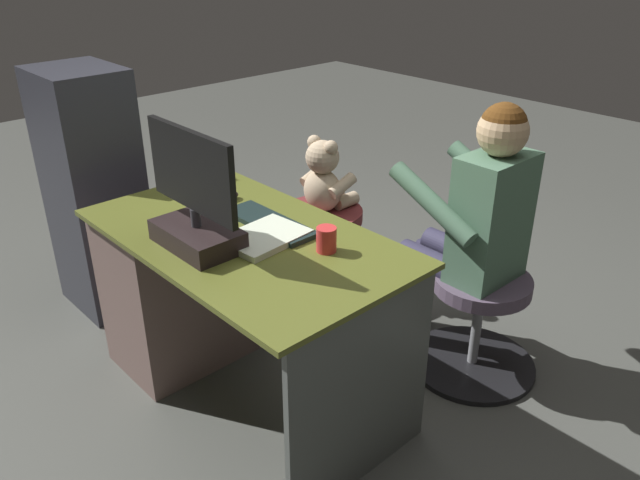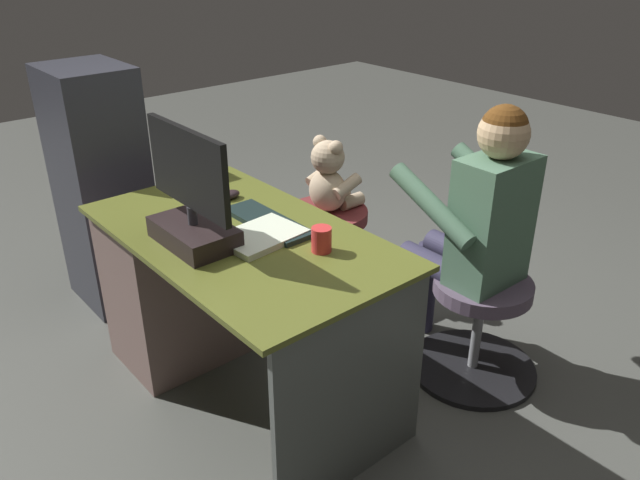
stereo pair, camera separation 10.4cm
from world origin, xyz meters
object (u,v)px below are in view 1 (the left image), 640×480
(computer_mouse, at_px, (228,196))
(visitor_chair, at_px, (478,319))
(cup, at_px, (326,239))
(desk, at_px, (201,282))
(teddy_bear, at_px, (324,178))
(tv_remote, at_px, (190,212))
(office_chair_teddy, at_px, (322,246))
(keyboard, at_px, (270,223))
(person, at_px, (474,217))
(monitor, at_px, (195,210))

(computer_mouse, relative_size, visitor_chair, 0.17)
(cup, bearing_deg, visitor_chair, -107.92)
(desk, distance_m, teddy_bear, 0.86)
(computer_mouse, bearing_deg, tv_remote, 92.86)
(computer_mouse, relative_size, office_chair_teddy, 0.17)
(office_chair_teddy, bearing_deg, keyboard, 122.62)
(teddy_bear, xyz_separation_m, person, (-0.89, -0.00, 0.08))
(keyboard, xyz_separation_m, office_chair_teddy, (0.44, -0.69, -0.50))
(office_chair_teddy, height_order, person, person)
(office_chair_teddy, distance_m, teddy_bear, 0.38)
(person, bearing_deg, tv_remote, 49.28)
(teddy_bear, height_order, visitor_chair, teddy_bear)
(computer_mouse, distance_m, teddy_bear, 0.70)
(person, bearing_deg, desk, 46.28)
(desk, bearing_deg, visitor_chair, -136.41)
(desk, height_order, office_chair_teddy, desk)
(desk, bearing_deg, monitor, 149.96)
(desk, xyz_separation_m, monitor, (-0.30, 0.17, 0.49))
(desk, height_order, cup, cup)
(visitor_chair, bearing_deg, desk, 43.59)
(keyboard, bearing_deg, tv_remote, 28.62)
(person, bearing_deg, computer_mouse, 41.81)
(monitor, xyz_separation_m, cup, (-0.35, -0.31, -0.10))
(computer_mouse, distance_m, person, 1.02)
(tv_remote, bearing_deg, computer_mouse, -102.40)
(monitor, height_order, teddy_bear, monitor)
(keyboard, relative_size, person, 0.35)
(teddy_bear, bearing_deg, monitor, 111.70)
(cup, distance_m, person, 0.71)
(monitor, relative_size, person, 0.40)
(computer_mouse, xyz_separation_m, tv_remote, (-0.01, 0.19, -0.01))
(visitor_chair, bearing_deg, person, 1.10)
(keyboard, xyz_separation_m, computer_mouse, (0.31, -0.03, 0.01))
(cup, xyz_separation_m, visitor_chair, (-0.23, -0.70, -0.54))
(monitor, bearing_deg, teddy_bear, -68.30)
(keyboard, distance_m, teddy_bear, 0.84)
(office_chair_teddy, xyz_separation_m, person, (-0.89, -0.02, 0.46))
(person, bearing_deg, office_chair_teddy, 1.10)
(computer_mouse, relative_size, person, 0.08)
(monitor, distance_m, visitor_chair, 1.32)
(office_chair_teddy, bearing_deg, monitor, 111.96)
(monitor, height_order, tv_remote, monitor)
(teddy_bear, distance_m, person, 0.89)
(tv_remote, height_order, person, person)
(cup, bearing_deg, keyboard, 2.25)
(keyboard, height_order, visitor_chair, keyboard)
(keyboard, xyz_separation_m, tv_remote, (0.30, 0.17, -0.00))
(visitor_chair, bearing_deg, teddy_bear, 0.32)
(office_chair_teddy, height_order, visitor_chair, same)
(tv_remote, height_order, teddy_bear, teddy_bear)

